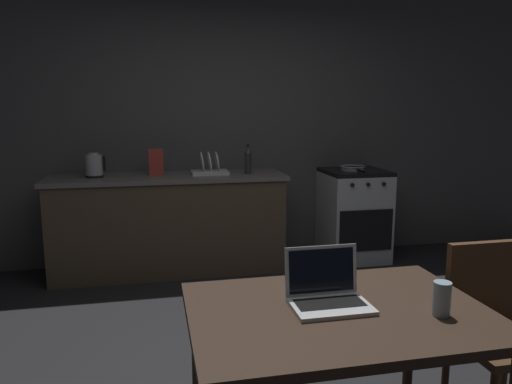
{
  "coord_description": "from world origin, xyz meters",
  "views": [
    {
      "loc": [
        -0.74,
        -2.51,
        1.53
      ],
      "look_at": [
        -0.02,
        0.86,
        0.93
      ],
      "focal_mm": 33.87,
      "sensor_mm": 36.0,
      "label": 1
    }
  ],
  "objects_px": {
    "stove_oven": "(354,215)",
    "chair": "(493,324)",
    "dining_table": "(338,325)",
    "electric_kettle": "(94,166)",
    "dish_rack": "(210,169)",
    "bottle": "(248,160)",
    "drinking_glass": "(442,299)",
    "cereal_box": "(156,162)",
    "laptop": "(328,294)",
    "frying_pan": "(353,168)"
  },
  "relations": [
    {
      "from": "laptop",
      "to": "dish_rack",
      "type": "bearing_deg",
      "value": 96.66
    },
    {
      "from": "dining_table",
      "to": "chair",
      "type": "bearing_deg",
      "value": 9.56
    },
    {
      "from": "chair",
      "to": "electric_kettle",
      "type": "distance_m",
      "value": 3.36
    },
    {
      "from": "dish_rack",
      "to": "stove_oven",
      "type": "bearing_deg",
      "value": -0.1
    },
    {
      "from": "drinking_glass",
      "to": "dish_rack",
      "type": "relative_size",
      "value": 0.4
    },
    {
      "from": "dining_table",
      "to": "bottle",
      "type": "xyz_separation_m",
      "value": [
        0.16,
        2.69,
        0.39
      ]
    },
    {
      "from": "laptop",
      "to": "cereal_box",
      "type": "height_order",
      "value": "cereal_box"
    },
    {
      "from": "bottle",
      "to": "dish_rack",
      "type": "relative_size",
      "value": 0.81
    },
    {
      "from": "cereal_box",
      "to": "stove_oven",
      "type": "bearing_deg",
      "value": -0.66
    },
    {
      "from": "stove_oven",
      "to": "drinking_glass",
      "type": "height_order",
      "value": "stove_oven"
    },
    {
      "from": "laptop",
      "to": "dining_table",
      "type": "bearing_deg",
      "value": -55.28
    },
    {
      "from": "electric_kettle",
      "to": "bottle",
      "type": "height_order",
      "value": "bottle"
    },
    {
      "from": "bottle",
      "to": "stove_oven",
      "type": "bearing_deg",
      "value": 2.47
    },
    {
      "from": "laptop",
      "to": "cereal_box",
      "type": "distance_m",
      "value": 2.8
    },
    {
      "from": "chair",
      "to": "stove_oven",
      "type": "bearing_deg",
      "value": 89.35
    },
    {
      "from": "electric_kettle",
      "to": "dish_rack",
      "type": "distance_m",
      "value": 1.03
    },
    {
      "from": "dining_table",
      "to": "chair",
      "type": "height_order",
      "value": "chair"
    },
    {
      "from": "laptop",
      "to": "frying_pan",
      "type": "bearing_deg",
      "value": 67.81
    },
    {
      "from": "chair",
      "to": "drinking_glass",
      "type": "height_order",
      "value": "chair"
    },
    {
      "from": "dining_table",
      "to": "frying_pan",
      "type": "height_order",
      "value": "frying_pan"
    },
    {
      "from": "drinking_glass",
      "to": "cereal_box",
      "type": "xyz_separation_m",
      "value": [
        -1.06,
        2.9,
        0.24
      ]
    },
    {
      "from": "laptop",
      "to": "drinking_glass",
      "type": "bearing_deg",
      "value": -22.27
    },
    {
      "from": "stove_oven",
      "to": "chair",
      "type": "xyz_separation_m",
      "value": [
        -0.41,
        -2.59,
        0.05
      ]
    },
    {
      "from": "dish_rack",
      "to": "laptop",
      "type": "bearing_deg",
      "value": -86.39
    },
    {
      "from": "stove_oven",
      "to": "cereal_box",
      "type": "xyz_separation_m",
      "value": [
        -1.95,
        0.02,
        0.58
      ]
    },
    {
      "from": "electric_kettle",
      "to": "cereal_box",
      "type": "relative_size",
      "value": 0.9
    },
    {
      "from": "drinking_glass",
      "to": "dining_table",
      "type": "bearing_deg",
      "value": 159.2
    },
    {
      "from": "drinking_glass",
      "to": "cereal_box",
      "type": "distance_m",
      "value": 3.1
    },
    {
      "from": "chair",
      "to": "laptop",
      "type": "bearing_deg",
      "value": -165.56
    },
    {
      "from": "frying_pan",
      "to": "dish_rack",
      "type": "bearing_deg",
      "value": 178.84
    },
    {
      "from": "drinking_glass",
      "to": "dish_rack",
      "type": "distance_m",
      "value": 2.94
    },
    {
      "from": "electric_kettle",
      "to": "dining_table",
      "type": "bearing_deg",
      "value": -65.79
    },
    {
      "from": "stove_oven",
      "to": "chair",
      "type": "height_order",
      "value": "stove_oven"
    },
    {
      "from": "chair",
      "to": "bottle",
      "type": "relative_size",
      "value": 3.23
    },
    {
      "from": "bottle",
      "to": "drinking_glass",
      "type": "height_order",
      "value": "bottle"
    },
    {
      "from": "cereal_box",
      "to": "drinking_glass",
      "type": "bearing_deg",
      "value": -69.9
    },
    {
      "from": "chair",
      "to": "drinking_glass",
      "type": "relative_size",
      "value": 6.5
    },
    {
      "from": "drinking_glass",
      "to": "dish_rack",
      "type": "xyz_separation_m",
      "value": [
        -0.57,
        2.88,
        0.17
      ]
    },
    {
      "from": "chair",
      "to": "dish_rack",
      "type": "height_order",
      "value": "dish_rack"
    },
    {
      "from": "dining_table",
      "to": "dish_rack",
      "type": "height_order",
      "value": "dish_rack"
    },
    {
      "from": "electric_kettle",
      "to": "cereal_box",
      "type": "xyz_separation_m",
      "value": [
        0.54,
        0.02,
        0.02
      ]
    },
    {
      "from": "chair",
      "to": "dining_table",
      "type": "bearing_deg",
      "value": -162.12
    },
    {
      "from": "electric_kettle",
      "to": "bottle",
      "type": "distance_m",
      "value": 1.39
    },
    {
      "from": "chair",
      "to": "bottle",
      "type": "bearing_deg",
      "value": 113.57
    },
    {
      "from": "stove_oven",
      "to": "frying_pan",
      "type": "height_order",
      "value": "frying_pan"
    },
    {
      "from": "frying_pan",
      "to": "drinking_glass",
      "type": "height_order",
      "value": "frying_pan"
    },
    {
      "from": "cereal_box",
      "to": "dish_rack",
      "type": "distance_m",
      "value": 0.5
    },
    {
      "from": "dining_table",
      "to": "cereal_box",
      "type": "distance_m",
      "value": 2.87
    },
    {
      "from": "frying_pan",
      "to": "dish_rack",
      "type": "xyz_separation_m",
      "value": [
        -1.42,
        0.03,
        0.02
      ]
    },
    {
      "from": "dish_rack",
      "to": "electric_kettle",
      "type": "bearing_deg",
      "value": -180.0
    }
  ]
}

